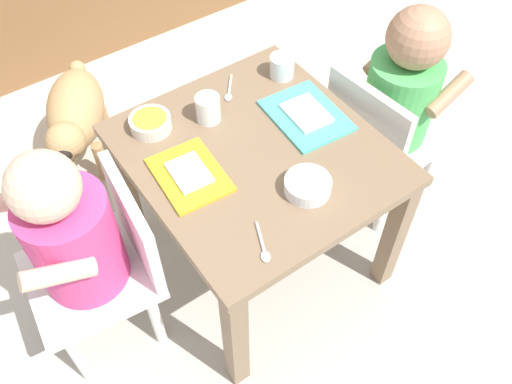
{
  "coord_description": "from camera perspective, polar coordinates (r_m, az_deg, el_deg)",
  "views": [
    {
      "loc": [
        -0.51,
        -0.72,
        1.37
      ],
      "look_at": [
        0.0,
        0.0,
        0.29
      ],
      "focal_mm": 38.41,
      "sensor_mm": 36.0,
      "label": 1
    }
  ],
  "objects": [
    {
      "name": "spoon_by_left_tray",
      "position": [
        1.11,
        0.72,
        -5.68
      ],
      "size": [
        0.05,
        0.1,
        0.01
      ],
      "color": "silver",
      "rests_on": "dining_table"
    },
    {
      "name": "ground_plane",
      "position": [
        1.63,
        -0.0,
        -6.37
      ],
      "size": [
        7.0,
        7.0,
        0.0
      ],
      "primitive_type": "plane",
      "color": "#B2ADA3"
    },
    {
      "name": "seated_child_left",
      "position": [
        1.22,
        -18.07,
        -4.64
      ],
      "size": [
        0.31,
        0.31,
        0.66
      ],
      "color": "silver",
      "rests_on": "ground"
    },
    {
      "name": "veggie_bowl_far",
      "position": [
        1.19,
        5.4,
        0.72
      ],
      "size": [
        0.1,
        0.1,
        0.03
      ],
      "color": "white",
      "rests_on": "dining_table"
    },
    {
      "name": "cereal_bowl_left_side",
      "position": [
        1.34,
        -10.93,
        7.09
      ],
      "size": [
        0.1,
        0.1,
        0.03
      ],
      "color": "silver",
      "rests_on": "dining_table"
    },
    {
      "name": "water_cup_right",
      "position": [
        1.46,
        2.71,
        12.84
      ],
      "size": [
        0.06,
        0.06,
        0.06
      ],
      "color": "white",
      "rests_on": "dining_table"
    },
    {
      "name": "food_tray_right",
      "position": [
        1.36,
        5.27,
        8.01
      ],
      "size": [
        0.17,
        0.22,
        0.02
      ],
      "color": "#4CC6BC",
      "rests_on": "dining_table"
    },
    {
      "name": "dog",
      "position": [
        1.78,
        -18.29,
        7.66
      ],
      "size": [
        0.3,
        0.4,
        0.32
      ],
      "color": "tan",
      "rests_on": "ground"
    },
    {
      "name": "water_cup_left",
      "position": [
        1.34,
        -5.01,
        8.52
      ],
      "size": [
        0.06,
        0.06,
        0.07
      ],
      "color": "white",
      "rests_on": "dining_table"
    },
    {
      "name": "dining_table",
      "position": [
        1.33,
        -0.0,
        2.17
      ],
      "size": [
        0.55,
        0.6,
        0.44
      ],
      "color": "#7A6047",
      "rests_on": "ground"
    },
    {
      "name": "seated_child_right",
      "position": [
        1.51,
        14.67,
        9.77
      ],
      "size": [
        0.3,
        0.3,
        0.66
      ],
      "color": "silver",
      "rests_on": "ground"
    },
    {
      "name": "food_tray_left",
      "position": [
        1.23,
        -6.94,
        1.84
      ],
      "size": [
        0.15,
        0.19,
        0.02
      ],
      "color": "gold",
      "rests_on": "dining_table"
    },
    {
      "name": "spoon_by_right_tray",
      "position": [
        1.43,
        -2.82,
        10.5
      ],
      "size": [
        0.07,
        0.09,
        0.01
      ],
      "color": "silver",
      "rests_on": "dining_table"
    }
  ]
}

